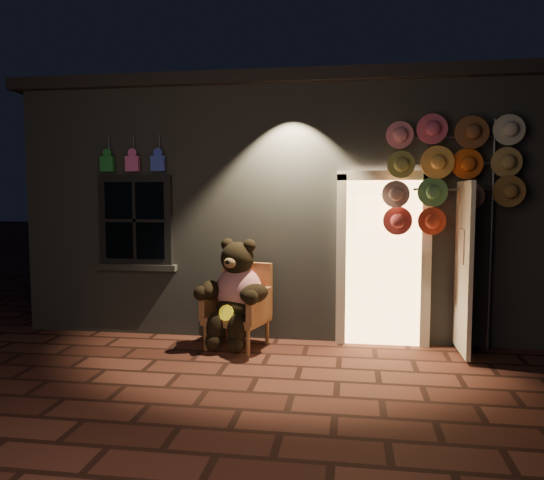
# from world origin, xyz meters

# --- Properties ---
(ground) EXTENTS (60.00, 60.00, 0.00)m
(ground) POSITION_xyz_m (0.00, 0.00, 0.00)
(ground) COLOR brown
(ground) RESTS_ON ground
(shop_building) EXTENTS (7.30, 5.95, 3.51)m
(shop_building) POSITION_xyz_m (0.00, 3.99, 1.74)
(shop_building) COLOR slate
(shop_building) RESTS_ON ground
(wicker_armchair) EXTENTS (0.84, 0.80, 1.03)m
(wicker_armchair) POSITION_xyz_m (-0.42, 1.13, 0.52)
(wicker_armchair) COLOR #A06B3E
(wicker_armchair) RESTS_ON ground
(teddy_bear) EXTENTS (0.93, 0.83, 1.32)m
(teddy_bear) POSITION_xyz_m (-0.44, 1.00, 0.69)
(teddy_bear) COLOR red
(teddy_bear) RESTS_ON ground
(hat_rack) EXTENTS (1.60, 0.22, 2.81)m
(hat_rack) POSITION_xyz_m (2.08, 1.28, 2.15)
(hat_rack) COLOR #59595E
(hat_rack) RESTS_ON ground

